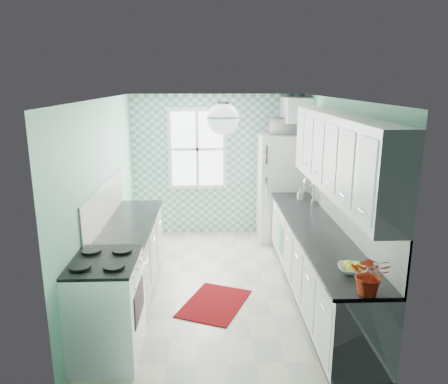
{
  "coord_description": "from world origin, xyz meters",
  "views": [
    {
      "loc": [
        -0.16,
        -5.48,
        2.71
      ],
      "look_at": [
        0.05,
        0.25,
        1.25
      ],
      "focal_mm": 35.0,
      "sensor_mm": 36.0,
      "label": 1
    }
  ],
  "objects_px": {
    "ceiling_light": "(223,119)",
    "stove": "(106,306)",
    "sink": "(300,204)",
    "fridge": "(282,187)",
    "microwave": "(284,126)",
    "potted_plant": "(370,274)",
    "fruit_bowl": "(352,269)"
  },
  "relations": [
    {
      "from": "sink",
      "to": "potted_plant",
      "type": "relative_size",
      "value": 1.51
    },
    {
      "from": "stove",
      "to": "microwave",
      "type": "height_order",
      "value": "microwave"
    },
    {
      "from": "potted_plant",
      "to": "microwave",
      "type": "relative_size",
      "value": 0.75
    },
    {
      "from": "stove",
      "to": "fruit_bowl",
      "type": "distance_m",
      "value": 2.45
    },
    {
      "from": "potted_plant",
      "to": "fruit_bowl",
      "type": "bearing_deg",
      "value": 90.0
    },
    {
      "from": "stove",
      "to": "potted_plant",
      "type": "height_order",
      "value": "potted_plant"
    },
    {
      "from": "ceiling_light",
      "to": "fruit_bowl",
      "type": "bearing_deg",
      "value": -36.44
    },
    {
      "from": "sink",
      "to": "potted_plant",
      "type": "xyz_separation_m",
      "value": [
        -0.0,
        -2.87,
        0.19
      ]
    },
    {
      "from": "stove",
      "to": "sink",
      "type": "bearing_deg",
      "value": 39.65
    },
    {
      "from": "sink",
      "to": "microwave",
      "type": "relative_size",
      "value": 1.14
    },
    {
      "from": "stove",
      "to": "potted_plant",
      "type": "bearing_deg",
      "value": -18.04
    },
    {
      "from": "ceiling_light",
      "to": "microwave",
      "type": "height_order",
      "value": "ceiling_light"
    },
    {
      "from": "fridge",
      "to": "sink",
      "type": "xyz_separation_m",
      "value": [
        0.09,
        -1.08,
        0.01
      ]
    },
    {
      "from": "fruit_bowl",
      "to": "potted_plant",
      "type": "distance_m",
      "value": 0.47
    },
    {
      "from": "fridge",
      "to": "fruit_bowl",
      "type": "relative_size",
      "value": 6.84
    },
    {
      "from": "ceiling_light",
      "to": "stove",
      "type": "relative_size",
      "value": 0.35
    },
    {
      "from": "ceiling_light",
      "to": "fridge",
      "type": "height_order",
      "value": "ceiling_light"
    },
    {
      "from": "fridge",
      "to": "stove",
      "type": "xyz_separation_m",
      "value": [
        -2.31,
        -3.32,
        -0.39
      ]
    },
    {
      "from": "microwave",
      "to": "potted_plant",
      "type": "bearing_deg",
      "value": 92.83
    },
    {
      "from": "stove",
      "to": "sink",
      "type": "distance_m",
      "value": 3.31
    },
    {
      "from": "potted_plant",
      "to": "ceiling_light",
      "type": "bearing_deg",
      "value": 132.13
    },
    {
      "from": "ceiling_light",
      "to": "fridge",
      "type": "xyz_separation_m",
      "value": [
        1.11,
        2.62,
        -1.4
      ]
    },
    {
      "from": "stove",
      "to": "microwave",
      "type": "relative_size",
      "value": 2.08
    },
    {
      "from": "fridge",
      "to": "fruit_bowl",
      "type": "xyz_separation_m",
      "value": [
        0.09,
        -3.51,
        0.05
      ]
    },
    {
      "from": "fruit_bowl",
      "to": "stove",
      "type": "bearing_deg",
      "value": 175.55
    },
    {
      "from": "sink",
      "to": "potted_plant",
      "type": "bearing_deg",
      "value": -90.07
    },
    {
      "from": "ceiling_light",
      "to": "stove",
      "type": "height_order",
      "value": "ceiling_light"
    },
    {
      "from": "stove",
      "to": "sink",
      "type": "height_order",
      "value": "sink"
    },
    {
      "from": "microwave",
      "to": "ceiling_light",
      "type": "bearing_deg",
      "value": 68.6
    },
    {
      "from": "ceiling_light",
      "to": "sink",
      "type": "height_order",
      "value": "ceiling_light"
    },
    {
      "from": "ceiling_light",
      "to": "stove",
      "type": "distance_m",
      "value": 2.27
    },
    {
      "from": "stove",
      "to": "fruit_bowl",
      "type": "xyz_separation_m",
      "value": [
        2.4,
        -0.19,
        0.45
      ]
    }
  ]
}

